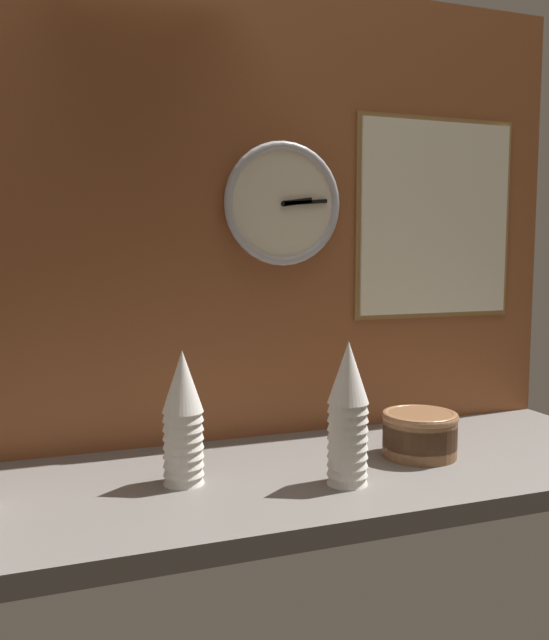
{
  "coord_description": "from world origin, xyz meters",
  "views": [
    {
      "loc": [
        -0.5,
        -1.24,
        0.45
      ],
      "look_at": [
        -0.03,
        0.04,
        0.3
      ],
      "focal_mm": 38.0,
      "sensor_mm": 36.0,
      "label": 1
    }
  ],
  "objects_px": {
    "wall_clock": "(283,204)",
    "menu_board": "(436,219)",
    "cup_stack_center_left": "(183,417)",
    "bowl_stack_right": "(420,433)",
    "cup_stack_center_right": "(348,413)"
  },
  "relations": [
    {
      "from": "cup_stack_center_left",
      "to": "menu_board",
      "type": "xyz_separation_m",
      "value": [
        0.71,
        0.25,
        0.39
      ]
    },
    {
      "from": "cup_stack_center_left",
      "to": "menu_board",
      "type": "distance_m",
      "value": 0.85
    },
    {
      "from": "cup_stack_center_right",
      "to": "cup_stack_center_left",
      "type": "relative_size",
      "value": 1.07
    },
    {
      "from": "cup_stack_center_right",
      "to": "wall_clock",
      "type": "relative_size",
      "value": 0.97
    },
    {
      "from": "cup_stack_center_left",
      "to": "wall_clock",
      "type": "bearing_deg",
      "value": 39.54
    },
    {
      "from": "bowl_stack_right",
      "to": "wall_clock",
      "type": "bearing_deg",
      "value": 131.3
    },
    {
      "from": "cup_stack_center_right",
      "to": "bowl_stack_right",
      "type": "bearing_deg",
      "value": 24.36
    },
    {
      "from": "bowl_stack_right",
      "to": "wall_clock",
      "type": "xyz_separation_m",
      "value": [
        -0.22,
        0.25,
        0.5
      ]
    },
    {
      "from": "cup_stack_center_right",
      "to": "bowl_stack_right",
      "type": "distance_m",
      "value": 0.26
    },
    {
      "from": "bowl_stack_right",
      "to": "cup_stack_center_left",
      "type": "bearing_deg",
      "value": 179.11
    },
    {
      "from": "cup_stack_center_right",
      "to": "menu_board",
      "type": "relative_size",
      "value": 0.55
    },
    {
      "from": "wall_clock",
      "to": "menu_board",
      "type": "bearing_deg",
      "value": 1.22
    },
    {
      "from": "wall_clock",
      "to": "bowl_stack_right",
      "type": "bearing_deg",
      "value": -48.7
    },
    {
      "from": "cup_stack_center_left",
      "to": "menu_board",
      "type": "height_order",
      "value": "menu_board"
    },
    {
      "from": "cup_stack_center_left",
      "to": "bowl_stack_right",
      "type": "bearing_deg",
      "value": -0.89
    }
  ]
}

